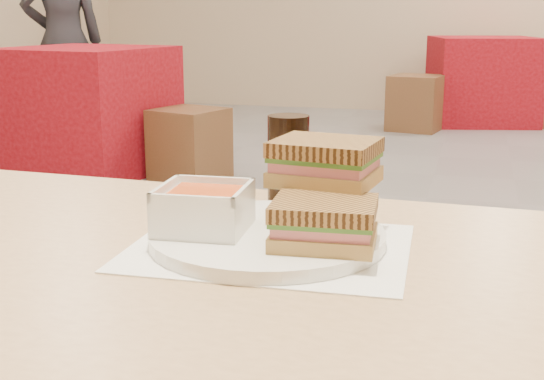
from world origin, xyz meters
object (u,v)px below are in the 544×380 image
(bg_table_2, at_px, (482,80))
(bg_table_0, at_px, (88,110))
(plate, at_px, (267,236))
(panini_lower, at_px, (324,223))
(cola_glass, at_px, (288,160))
(bg_chair_2l, at_px, (416,103))
(main_table, at_px, (168,347))
(patron_a, at_px, (64,41))
(bg_chair_0r, at_px, (190,144))
(bg_chair_2r, at_px, (544,101))
(soup_bowl, at_px, (204,210))

(bg_table_2, bearing_deg, bg_table_0, -129.87)
(plate, relative_size, panini_lower, 2.33)
(plate, height_order, bg_table_2, bg_table_2)
(cola_glass, xyz_separation_m, bg_chair_2l, (-0.27, 5.51, -0.57))
(bg_table_2, height_order, bg_chair_2l, bg_table_2)
(main_table, xyz_separation_m, panini_lower, (0.18, 0.05, 0.16))
(plate, relative_size, bg_table_2, 0.26)
(main_table, height_order, bg_table_2, bg_table_2)
(bg_chair_2l, relative_size, patron_a, 0.31)
(bg_table_2, xyz_separation_m, bg_chair_0r, (-1.76, -3.01, -0.18))
(cola_glass, bearing_deg, bg_chair_0r, 115.09)
(bg_chair_0r, height_order, patron_a, patron_a)
(cola_glass, distance_m, bg_chair_2r, 6.18)
(patron_a, bearing_deg, bg_table_0, -50.64)
(soup_bowl, bearing_deg, bg_chair_0r, 112.93)
(main_table, distance_m, bg_chair_2l, 5.81)
(plate, distance_m, patron_a, 4.96)
(panini_lower, xyz_separation_m, bg_chair_2l, (-0.37, 5.75, -0.55))
(bg_table_2, bearing_deg, patron_a, -143.82)
(bg_chair_2r, relative_size, patron_a, 0.28)
(soup_bowl, distance_m, patron_a, 4.94)
(cola_glass, distance_m, bg_table_2, 6.16)
(bg_table_0, bearing_deg, bg_table_2, 50.13)
(bg_table_2, bearing_deg, bg_chair_2l, -131.58)
(bg_table_2, distance_m, bg_chair_0r, 3.49)
(soup_bowl, xyz_separation_m, panini_lower, (0.15, -0.02, 0.00))
(main_table, bearing_deg, bg_table_2, 86.74)
(cola_glass, height_order, bg_table_2, cola_glass)
(panini_lower, relative_size, bg_table_2, 0.11)
(plate, bearing_deg, bg_chair_2r, 82.41)
(main_table, xyz_separation_m, bg_chair_2r, (0.94, 6.37, -0.40))
(plate, bearing_deg, cola_glass, 97.44)
(main_table, bearing_deg, panini_lower, 14.86)
(main_table, bearing_deg, bg_table_0, 121.62)
(plate, distance_m, bg_table_0, 4.05)
(soup_bowl, relative_size, bg_chair_2r, 0.24)
(soup_bowl, bearing_deg, plate, 13.29)
(patron_a, bearing_deg, bg_chair_2r, 31.04)
(cola_glass, xyz_separation_m, patron_a, (-2.79, 3.89, 0.01))
(cola_glass, bearing_deg, panini_lower, -65.92)
(panini_lower, distance_m, bg_table_2, 6.39)
(bg_table_0, relative_size, bg_table_2, 0.94)
(bg_table_2, height_order, bg_chair_2r, bg_table_2)
(bg_chair_0r, bearing_deg, bg_table_0, 177.68)
(main_table, distance_m, bg_chair_0r, 3.71)
(soup_bowl, bearing_deg, panini_lower, -6.15)
(patron_a, bearing_deg, bg_chair_0r, -29.68)
(bg_chair_2r, distance_m, patron_a, 4.31)
(bg_table_2, relative_size, bg_chair_0r, 2.25)
(cola_glass, bearing_deg, main_table, -104.89)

